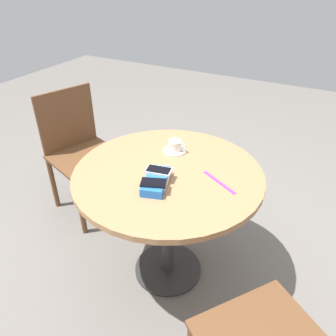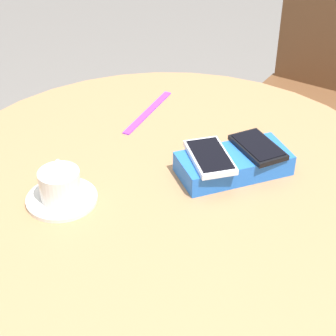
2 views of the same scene
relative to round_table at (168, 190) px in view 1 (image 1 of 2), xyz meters
The scene contains 9 objects.
ground_plane 0.61m from the round_table, ahead, with size 8.00×8.00×0.00m, color slate.
round_table is the anchor object (origin of this frame).
phone_box 0.19m from the round_table, behind, with size 0.24×0.16×0.04m.
phone_black 0.24m from the round_table, behind, with size 0.11×0.13×0.01m.
phone_white 0.18m from the round_table, behind, with size 0.09×0.14×0.01m.
saucer 0.24m from the round_table, 17.68° to the left, with size 0.13×0.13×0.01m, color silver.
coffee_cup 0.26m from the round_table, 16.98° to the left, with size 0.08×0.10×0.06m.
lanyard_strap 0.29m from the round_table, 83.56° to the right, with size 0.22×0.02×0.00m, color purple.
chair_near_window 0.93m from the round_table, 70.95° to the left, with size 0.57×0.57×0.88m.
Camera 1 is at (-1.21, -0.65, 1.62)m, focal length 35.00 mm.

